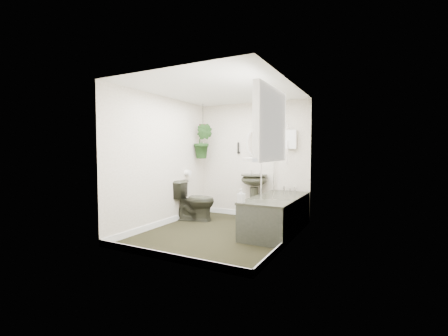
% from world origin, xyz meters
% --- Properties ---
extents(floor, '(2.30, 2.80, 0.02)m').
position_xyz_m(floor, '(0.00, 0.00, -0.01)').
color(floor, black).
rests_on(floor, ground).
extents(ceiling, '(2.30, 2.80, 0.02)m').
position_xyz_m(ceiling, '(0.00, 0.00, 2.31)').
color(ceiling, white).
rests_on(ceiling, ground).
extents(wall_back, '(2.30, 0.02, 2.30)m').
position_xyz_m(wall_back, '(0.00, 1.41, 1.15)').
color(wall_back, white).
rests_on(wall_back, ground).
extents(wall_front, '(2.30, 0.02, 2.30)m').
position_xyz_m(wall_front, '(0.00, -1.41, 1.15)').
color(wall_front, white).
rests_on(wall_front, ground).
extents(wall_left, '(0.02, 2.80, 2.30)m').
position_xyz_m(wall_left, '(-1.16, 0.00, 1.15)').
color(wall_left, white).
rests_on(wall_left, ground).
extents(wall_right, '(0.02, 2.80, 2.30)m').
position_xyz_m(wall_right, '(1.16, 0.00, 1.15)').
color(wall_right, white).
rests_on(wall_right, ground).
extents(skirting, '(2.30, 2.80, 0.10)m').
position_xyz_m(skirting, '(0.00, 0.00, 0.05)').
color(skirting, white).
rests_on(skirting, floor).
extents(bathtub, '(0.72, 1.72, 0.58)m').
position_xyz_m(bathtub, '(0.80, 0.50, 0.29)').
color(bathtub, '#2C2D22').
rests_on(bathtub, floor).
extents(bath_screen, '(0.04, 0.72, 1.40)m').
position_xyz_m(bath_screen, '(0.47, 0.99, 1.28)').
color(bath_screen, silver).
rests_on(bath_screen, bathtub).
extents(shower_box, '(0.20, 0.10, 0.35)m').
position_xyz_m(shower_box, '(0.80, 1.34, 1.55)').
color(shower_box, white).
rests_on(shower_box, wall_back).
extents(oval_mirror, '(0.46, 0.03, 0.62)m').
position_xyz_m(oval_mirror, '(0.10, 1.37, 1.50)').
color(oval_mirror, beige).
rests_on(oval_mirror, wall_back).
extents(wall_sconce, '(0.04, 0.04, 0.22)m').
position_xyz_m(wall_sconce, '(-0.30, 1.36, 1.40)').
color(wall_sconce, black).
rests_on(wall_sconce, wall_back).
extents(toilet_roll_holder, '(0.11, 0.11, 0.11)m').
position_xyz_m(toilet_roll_holder, '(-1.10, 0.70, 0.90)').
color(toilet_roll_holder, white).
rests_on(toilet_roll_holder, wall_left).
extents(window_recess, '(0.08, 1.00, 0.90)m').
position_xyz_m(window_recess, '(1.09, -0.70, 1.65)').
color(window_recess, white).
rests_on(window_recess, wall_right).
extents(window_sill, '(0.18, 1.00, 0.04)m').
position_xyz_m(window_sill, '(1.02, -0.70, 1.23)').
color(window_sill, white).
rests_on(window_sill, wall_right).
extents(window_blinds, '(0.01, 0.86, 0.76)m').
position_xyz_m(window_blinds, '(1.04, -0.70, 1.65)').
color(window_blinds, white).
rests_on(window_blinds, wall_right).
extents(toilet, '(0.84, 0.61, 0.77)m').
position_xyz_m(toilet, '(-0.85, 0.57, 0.39)').
color(toilet, '#2C2D22').
rests_on(toilet, floor).
extents(pedestal_sink, '(0.52, 0.45, 0.88)m').
position_xyz_m(pedestal_sink, '(0.10, 1.24, 0.44)').
color(pedestal_sink, '#2C2D22').
rests_on(pedestal_sink, floor).
extents(sill_plant, '(0.26, 0.24, 0.26)m').
position_xyz_m(sill_plant, '(1.00, -0.40, 1.38)').
color(sill_plant, black).
rests_on(sill_plant, window_sill).
extents(hanging_plant, '(0.42, 0.36, 0.70)m').
position_xyz_m(hanging_plant, '(-0.96, 1.05, 1.53)').
color(hanging_plant, black).
rests_on(hanging_plant, ceiling).
extents(soap_bottle, '(0.10, 0.10, 0.20)m').
position_xyz_m(soap_bottle, '(0.51, -0.29, 0.68)').
color(soap_bottle, black).
rests_on(soap_bottle, bathtub).
extents(hanging_pot, '(0.16, 0.16, 0.12)m').
position_xyz_m(hanging_pot, '(-0.96, 1.05, 1.82)').
color(hanging_pot, '#35251C').
rests_on(hanging_pot, ceiling).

